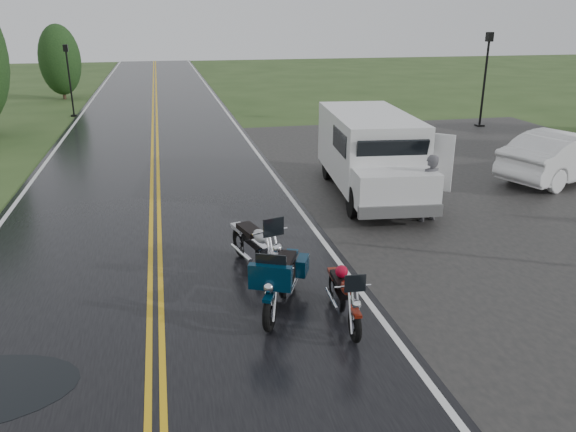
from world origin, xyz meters
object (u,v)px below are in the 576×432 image
at_px(motorcycle_red, 355,313).
at_px(lamp_post_far_left, 70,81).
at_px(motorcycle_teal, 270,297).
at_px(motorcycle_silver, 276,258).
at_px(sedan_white, 565,157).
at_px(lamp_post_far_right, 485,80).
at_px(person_at_van, 429,189).
at_px(van_white, 356,174).

relative_size(motorcycle_red, lamp_post_far_left, 0.51).
height_order(motorcycle_red, motorcycle_teal, motorcycle_teal).
relative_size(motorcycle_silver, sedan_white, 0.48).
distance_m(motorcycle_silver, sedan_white, 11.72).
bearing_deg(motorcycle_red, motorcycle_teal, 157.25).
xyz_separation_m(motorcycle_teal, lamp_post_far_right, (13.19, 15.88, 1.51)).
bearing_deg(person_at_van, van_white, -33.08).
xyz_separation_m(van_white, lamp_post_far_right, (10.00, 10.84, 0.98)).
height_order(motorcycle_teal, motorcycle_silver, motorcycle_silver).
xyz_separation_m(motorcycle_red, van_white, (1.94, 5.66, 0.64)).
height_order(motorcycle_silver, sedan_white, sedan_white).
xyz_separation_m(van_white, person_at_van, (1.73, -0.65, -0.33)).
height_order(motorcycle_red, person_at_van, person_at_van).
distance_m(van_white, person_at_van, 1.88).
xyz_separation_m(sedan_white, lamp_post_far_left, (-16.77, 16.25, 1.04)).
bearing_deg(lamp_post_far_left, motorcycle_red, -73.09).
height_order(motorcycle_red, sedan_white, sedan_white).
xyz_separation_m(motorcycle_red, lamp_post_far_right, (11.94, 16.50, 1.61)).
relative_size(motorcycle_red, motorcycle_silver, 0.81).
bearing_deg(lamp_post_far_left, motorcycle_silver, -73.58).
bearing_deg(motorcycle_red, person_at_van, 57.60).
bearing_deg(motorcycle_red, van_white, 74.92).
xyz_separation_m(motorcycle_silver, sedan_white, (10.38, 5.43, 0.11)).
distance_m(motorcycle_teal, motorcycle_silver, 1.53).
bearing_deg(lamp_post_far_right, van_white, -132.68).
xyz_separation_m(motorcycle_teal, motorcycle_silver, (0.41, 1.47, 0.02)).
bearing_deg(van_white, motorcycle_red, -102.72).
height_order(van_white, person_at_van, van_white).
xyz_separation_m(motorcycle_teal, van_white, (3.19, 5.03, 0.53)).
distance_m(van_white, lamp_post_far_left, 20.32).
distance_m(sedan_white, lamp_post_far_right, 9.39).
height_order(person_at_van, lamp_post_far_right, lamp_post_far_right).
distance_m(motorcycle_teal, van_white, 5.98).
height_order(motorcycle_teal, sedan_white, sedan_white).
relative_size(van_white, sedan_white, 1.27).
bearing_deg(motorcycle_silver, motorcycle_red, -83.33).
bearing_deg(van_white, motorcycle_silver, -121.80).
distance_m(motorcycle_red, motorcycle_silver, 2.27).
bearing_deg(lamp_post_far_left, van_white, -63.16).
distance_m(motorcycle_teal, person_at_van, 6.59).
relative_size(sedan_white, lamp_post_far_right, 1.10).
height_order(van_white, sedan_white, van_white).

